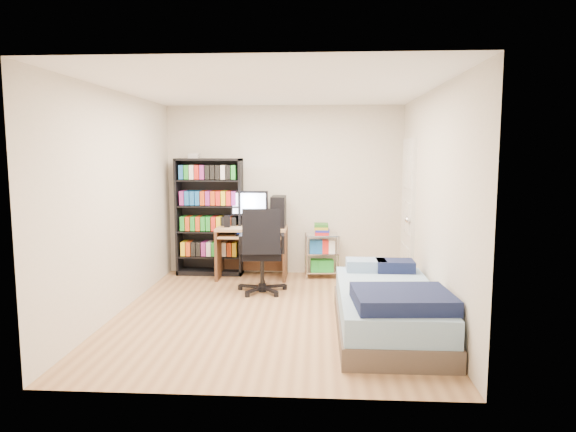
# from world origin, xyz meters

# --- Properties ---
(room) EXTENTS (3.58, 4.08, 2.58)m
(room) POSITION_xyz_m (0.00, 0.00, 1.25)
(room) COLOR tan
(room) RESTS_ON ground
(media_shelf) EXTENTS (0.97, 0.32, 1.80)m
(media_shelf) POSITION_xyz_m (-1.10, 1.84, 0.89)
(media_shelf) COLOR black
(media_shelf) RESTS_ON room
(computer_desk) EXTENTS (1.00, 0.58, 1.26)m
(computer_desk) POSITION_xyz_m (-0.34, 1.68, 0.68)
(computer_desk) COLOR tan
(computer_desk) RESTS_ON room
(office_chair) EXTENTS (0.72, 0.72, 1.12)m
(office_chair) POSITION_xyz_m (-0.21, 0.85, 0.36)
(office_chair) COLOR black
(office_chair) RESTS_ON room
(wire_cart) EXTENTS (0.51, 0.39, 0.78)m
(wire_cart) POSITION_xyz_m (0.57, 1.74, 0.51)
(wire_cart) COLOR silver
(wire_cart) RESTS_ON room
(bed) EXTENTS (1.01, 2.03, 0.58)m
(bed) POSITION_xyz_m (1.23, -0.55, 0.25)
(bed) COLOR brown
(bed) RESTS_ON room
(door) EXTENTS (0.12, 0.80, 2.00)m
(door) POSITION_xyz_m (1.72, 1.35, 1.00)
(door) COLOR silver
(door) RESTS_ON room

